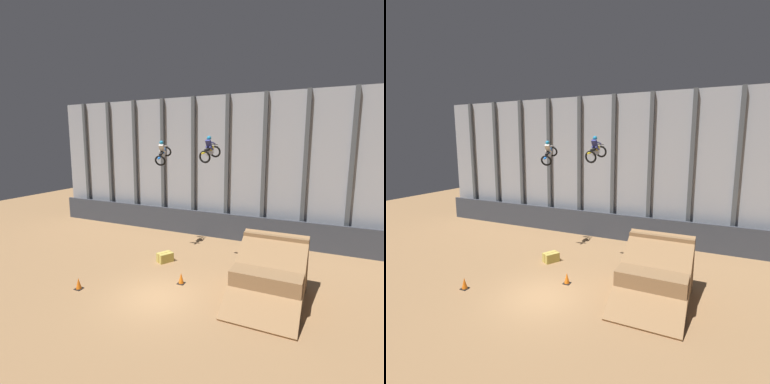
{
  "view_description": "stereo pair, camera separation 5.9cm",
  "coord_description": "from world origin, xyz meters",
  "views": [
    {
      "loc": [
        7.09,
        -11.18,
        7.27
      ],
      "look_at": [
        -0.73,
        5.66,
        4.14
      ],
      "focal_mm": 28.0,
      "sensor_mm": 36.0,
      "label": 1
    },
    {
      "loc": [
        7.14,
        -11.15,
        7.27
      ],
      "look_at": [
        -0.73,
        5.66,
        4.14
      ],
      "focal_mm": 28.0,
      "sensor_mm": 36.0,
      "label": 2
    }
  ],
  "objects": [
    {
      "name": "ground_plane",
      "position": [
        0.0,
        0.0,
        0.0
      ],
      "size": [
        60.0,
        60.0,
        0.0
      ],
      "primitive_type": "plane",
      "color": "#9E754C"
    },
    {
      "name": "dirt_ramp",
      "position": [
        4.83,
        2.5,
        0.98
      ],
      "size": [
        3.17,
        4.49,
        2.84
      ],
      "color": "#966F48",
      "rests_on": "ground_plane"
    },
    {
      "name": "lower_barrier",
      "position": [
        0.0,
        9.68,
        0.97
      ],
      "size": [
        31.36,
        0.2,
        1.94
      ],
      "color": "#383D47",
      "rests_on": "ground_plane"
    },
    {
      "name": "hay_bale_trackside",
      "position": [
        -1.74,
        3.92,
        0.28
      ],
      "size": [
        0.97,
        1.08,
        0.57
      ],
      "rotation": [
        0.0,
        0.0,
        1.05
      ],
      "color": "#CCB751",
      "rests_on": "ground_plane"
    },
    {
      "name": "traffic_cone_near_ramp",
      "position": [
        -3.92,
        -0.92,
        0.28
      ],
      "size": [
        0.36,
        0.36,
        0.58
      ],
      "color": "black",
      "rests_on": "ground_plane"
    },
    {
      "name": "arena_back_wall",
      "position": [
        0.0,
        10.47,
        5.34
      ],
      "size": [
        32.0,
        0.4,
        10.69
      ],
      "color": "#A3A8B2",
      "rests_on": "ground_plane"
    },
    {
      "name": "rider_bike_left_air",
      "position": [
        -3.01,
        5.99,
        6.54
      ],
      "size": [
        1.06,
        1.9,
        1.67
      ],
      "rotation": [
        0.4,
        0.0,
        0.21
      ],
      "color": "black"
    },
    {
      "name": "rider_bike_right_air",
      "position": [
        0.59,
        5.28,
        6.77
      ],
      "size": [
        0.86,
        1.86,
        1.58
      ],
      "rotation": [
        0.19,
        0.0,
        -0.08
      ],
      "color": "black"
    },
    {
      "name": "traffic_cone_arena_edge",
      "position": [
        0.46,
        1.76,
        0.28
      ],
      "size": [
        0.36,
        0.36,
        0.58
      ],
      "color": "black",
      "rests_on": "ground_plane"
    }
  ]
}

